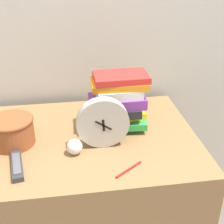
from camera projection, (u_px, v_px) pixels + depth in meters
name	position (u px, v px, depth m)	size (l,w,h in m)	color
wall_back	(64.00, 4.00, 1.45)	(6.00, 0.04, 2.40)	beige
desk	(78.00, 202.00, 1.48)	(1.03, 0.69, 0.73)	olive
desk_clock	(103.00, 123.00, 1.21)	(0.21, 0.05, 0.21)	#B7B2A8
book_stack	(119.00, 102.00, 1.33)	(0.25, 0.19, 0.25)	#2D9ED1
basket	(12.00, 130.00, 1.24)	(0.18, 0.18, 0.11)	#994C28
tv_remote	(17.00, 165.00, 1.12)	(0.07, 0.18, 0.02)	#333338
crumpled_paper_ball	(74.00, 147.00, 1.20)	(0.06, 0.06, 0.06)	white
pen	(129.00, 169.00, 1.12)	(0.11, 0.08, 0.01)	#B21E1E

